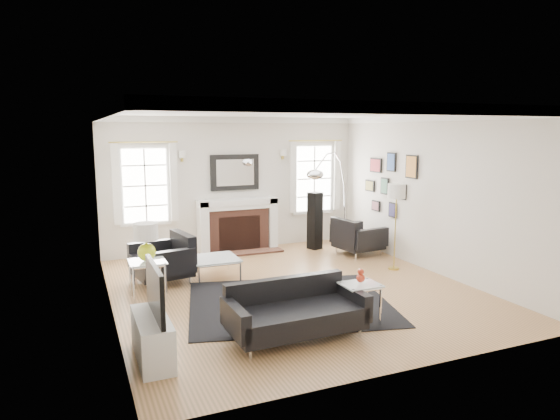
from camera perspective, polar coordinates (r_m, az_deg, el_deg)
name	(u,v)px	position (r m, az deg, el deg)	size (l,w,h in m)	color
floor	(292,289)	(8.14, 1.36, -8.98)	(6.00, 6.00, 0.00)	olive
back_wall	(234,184)	(10.61, -5.23, 2.97)	(5.50, 0.04, 2.80)	silver
front_wall	(412,242)	(5.27, 14.85, -3.57)	(5.50, 0.04, 2.80)	silver
left_wall	(107,214)	(7.16, -19.12, -0.46)	(0.04, 6.00, 2.80)	silver
right_wall	(433,194)	(9.28, 17.11, 1.73)	(0.04, 6.00, 2.80)	silver
ceiling	(292,112)	(7.74, 1.44, 11.12)	(5.50, 6.00, 0.02)	white
crown_molding	(292,116)	(7.74, 1.44, 10.68)	(5.50, 6.00, 0.12)	white
fireplace	(238,226)	(10.54, -4.82, -1.78)	(1.70, 0.69, 1.11)	white
mantel_mirror	(235,172)	(10.54, -5.18, 4.30)	(1.05, 0.07, 0.75)	black
window_left	(145,185)	(10.15, -15.17, 2.75)	(1.24, 0.15, 1.62)	white
window_right	(314,178)	(11.24, 3.89, 3.64)	(1.24, 0.15, 1.62)	white
gallery_wall	(389,180)	(10.26, 12.39, 3.34)	(0.04, 1.73, 1.29)	black
tv_unit	(153,332)	(5.84, -14.34, -13.32)	(0.35, 1.00, 1.09)	white
area_rug	(289,303)	(7.50, 1.03, -10.54)	(2.90, 2.41, 0.01)	black
sofa	(294,312)	(6.29, 1.65, -11.60)	(1.73, 0.83, 0.56)	black
armchair_left	(165,260)	(8.60, -12.97, -5.64)	(1.04, 1.12, 0.67)	black
armchair_right	(356,238)	(10.35, 8.70, -3.16)	(0.94, 1.02, 0.62)	black
coffee_table	(214,259)	(8.72, -7.53, -5.63)	(0.79, 0.79, 0.35)	silver
side_table_left	(147,268)	(7.81, -14.92, -6.41)	(0.54, 0.54, 0.59)	silver
nesting_table	(360,292)	(6.71, 9.15, -9.28)	(0.49, 0.41, 0.54)	silver
gourd_lamp	(146,239)	(7.70, -15.05, -3.25)	(0.36, 0.36, 0.58)	#C5DD1B
orange_vase	(361,276)	(6.64, 9.20, -7.50)	(0.11, 0.11, 0.18)	red
arc_floor_lamp	(331,199)	(9.96, 5.85, 1.29)	(1.54, 1.43, 2.18)	silver
stick_floor_lamp	(396,195)	(9.20, 13.17, 1.63)	(0.32, 0.32, 1.58)	gold
speaker_tower	(315,221)	(10.69, 4.01, -1.23)	(0.24, 0.24, 1.22)	black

